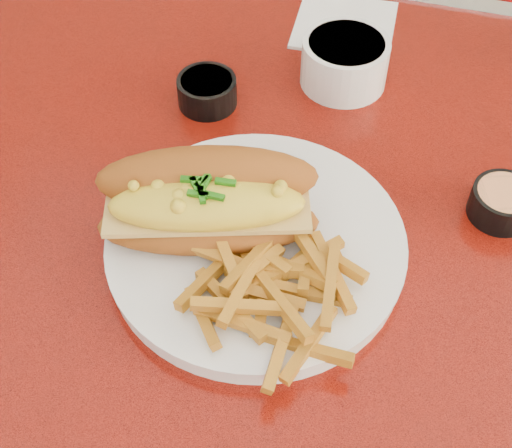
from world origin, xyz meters
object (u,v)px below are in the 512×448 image
(sauce_cup_right, at_px, (503,202))
(fork, at_px, (333,251))
(sauce_cup_left, at_px, (207,90))
(mac_hoagie, at_px, (208,202))
(diner_table, at_px, (333,327))
(booth_bench_far, at_px, (401,91))
(dinner_plate, at_px, (256,245))
(gravy_ramekin, at_px, (345,61))

(sauce_cup_right, bearing_deg, fork, -143.59)
(fork, height_order, sauce_cup_left, sauce_cup_left)
(mac_hoagie, relative_size, fork, 1.62)
(mac_hoagie, height_order, sauce_cup_right, mac_hoagie)
(diner_table, height_order, sauce_cup_left, sauce_cup_left)
(booth_bench_far, bearing_deg, diner_table, -90.00)
(sauce_cup_right, bearing_deg, dinner_plate, -152.33)
(fork, bearing_deg, dinner_plate, 106.30)
(dinner_plate, bearing_deg, booth_bench_far, 85.01)
(gravy_ramekin, height_order, sauce_cup_right, gravy_ramekin)
(booth_bench_far, xyz_separation_m, gravy_ramekin, (-0.05, -0.60, 0.51))
(mac_hoagie, xyz_separation_m, sauce_cup_right, (0.25, 0.11, -0.04))
(diner_table, distance_m, sauce_cup_left, 0.29)
(dinner_plate, bearing_deg, gravy_ramekin, 84.33)
(diner_table, height_order, mac_hoagie, mac_hoagie)
(mac_hoagie, relative_size, gravy_ramekin, 1.77)
(mac_hoagie, distance_m, fork, 0.12)
(booth_bench_far, xyz_separation_m, mac_hoagie, (-0.12, -0.85, 0.54))
(sauce_cup_left, bearing_deg, sauce_cup_right, -13.08)
(gravy_ramekin, xyz_separation_m, sauce_cup_left, (-0.13, -0.08, -0.01))
(fork, bearing_deg, sauce_cup_right, -42.37)
(mac_hoagie, bearing_deg, gravy_ramekin, 56.98)
(diner_table, distance_m, booth_bench_far, 0.87)
(diner_table, relative_size, booth_bench_far, 1.03)
(diner_table, distance_m, gravy_ramekin, 0.29)
(dinner_plate, distance_m, sauce_cup_right, 0.23)
(diner_table, relative_size, sauce_cup_right, 19.46)
(diner_table, height_order, sauce_cup_right, sauce_cup_right)
(dinner_plate, bearing_deg, diner_table, 30.52)
(booth_bench_far, relative_size, fork, 9.28)
(mac_hoagie, relative_size, sauce_cup_right, 3.31)
(booth_bench_far, bearing_deg, sauce_cup_left, -104.97)
(mac_hoagie, distance_m, gravy_ramekin, 0.26)
(gravy_ramekin, bearing_deg, sauce_cup_right, -39.51)
(fork, relative_size, gravy_ramekin, 1.10)
(fork, height_order, sauce_cup_right, sauce_cup_right)
(booth_bench_far, height_order, fork, booth_bench_far)
(diner_table, xyz_separation_m, sauce_cup_left, (-0.18, 0.14, 0.18))
(booth_bench_far, bearing_deg, dinner_plate, -94.99)
(booth_bench_far, height_order, sauce_cup_left, booth_bench_far)
(dinner_plate, xyz_separation_m, mac_hoagie, (-0.04, 0.00, 0.04))
(fork, bearing_deg, booth_bench_far, 10.72)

